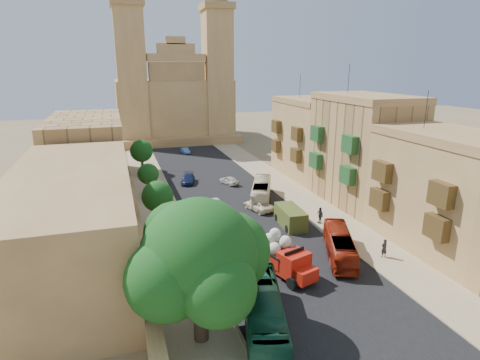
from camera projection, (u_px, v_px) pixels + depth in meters
ground at (363, 349)px, 25.20m from camera, size 260.00×260.00×0.00m
road_surface at (231, 201)px, 52.74m from camera, size 14.00×140.00×0.01m
sidewalk_east at (297, 195)px, 55.46m from camera, size 5.00×140.00×0.01m
sidewalk_west at (158, 209)px, 50.01m from camera, size 5.00×140.00×0.01m
kerb_east at (280, 196)px, 54.73m from camera, size 0.25×140.00×0.12m
kerb_west at (178, 206)px, 50.72m from camera, size 0.25×140.00×0.12m
townhouse_b at (446, 191)px, 38.31m from camera, size 9.00×14.00×14.90m
townhouse_c at (362, 150)px, 50.83m from camera, size 9.00×14.00×17.40m
townhouse_d at (311, 138)px, 63.88m from camera, size 9.00×14.00×15.90m
west_wall at (138, 236)px, 39.73m from camera, size 1.00×40.00×1.80m
west_building_low at (73, 218)px, 35.41m from camera, size 10.00×28.00×8.40m
west_building_mid at (87, 152)px, 59.06m from camera, size 10.00×22.00×10.00m
church at (174, 100)px, 94.76m from camera, size 28.00×22.50×36.30m
ficus_tree at (200, 260)px, 24.62m from camera, size 9.58×8.82×9.58m
street_tree_a at (174, 239)px, 32.33m from camera, size 3.62×3.62×5.56m
street_tree_b at (158, 197)px, 43.40m from camera, size 3.43×3.43×5.27m
street_tree_c at (148, 174)px, 54.57m from camera, size 2.89×2.89×4.44m
street_tree_d at (141, 151)px, 65.36m from camera, size 3.67×3.67×5.64m
red_truck at (282, 255)px, 34.03m from camera, size 4.31×6.86×3.79m
olive_pickup at (290, 217)px, 44.43m from camera, size 2.51×5.09×2.05m
bus_green_north at (263, 312)px, 26.59m from camera, size 5.01×10.45×2.84m
bus_red_east at (339, 245)px, 37.03m from camera, size 5.32×8.88×2.44m
bus_cream_east at (261, 191)px, 52.93m from camera, size 5.68×9.41×2.59m
car_blue_a at (269, 250)px, 37.42m from camera, size 2.69×3.82×1.21m
car_white_a at (215, 204)px, 49.84m from camera, size 1.66×3.61×1.15m
car_cream at (258, 205)px, 49.38m from camera, size 3.28×4.82×1.22m
car_dkblue at (188, 179)px, 60.73m from camera, size 2.89×4.78×1.30m
car_white_b at (229, 180)px, 60.18m from camera, size 2.61×3.88×1.23m
car_blue_b at (185, 151)px, 81.62m from camera, size 1.52×3.47×1.11m
pedestrian_a at (384, 248)px, 37.10m from camera, size 0.69×0.49×1.80m
pedestrian_c at (320, 215)px, 45.18m from camera, size 0.59×1.15×1.89m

